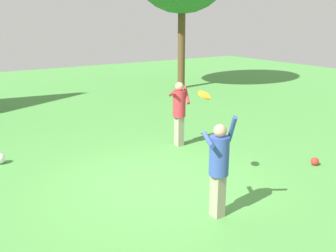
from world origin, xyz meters
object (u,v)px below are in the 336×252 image
object	(u,v)px
person_thrower	(219,163)
ball_white	(0,159)
ball_red	(315,161)
frisbee	(204,95)
person_catcher	(179,108)

from	to	relation	value
person_thrower	ball_white	bearing A→B (deg)	55.62
person_thrower	ball_red	distance (m)	3.67
frisbee	ball_red	size ratio (longest dim) A/B	1.82
person_thrower	ball_white	distance (m)	5.57
person_catcher	frisbee	distance (m)	2.82
person_thrower	ball_red	world-z (taller)	person_thrower
person_catcher	ball_red	size ratio (longest dim) A/B	9.12
person_thrower	person_catcher	distance (m)	3.94
person_thrower	frisbee	xyz separation A→B (m)	(0.55, 1.13, 0.92)
ball_white	person_thrower	bearing A→B (deg)	-60.46
person_thrower	frisbee	world-z (taller)	frisbee
person_catcher	ball_white	size ratio (longest dim) A/B	6.72
person_catcher	frisbee	size ratio (longest dim) A/B	5.01
frisbee	ball_red	xyz separation A→B (m)	(2.96, -0.55, -1.83)
ball_red	ball_white	xyz separation A→B (m)	(-6.22, 4.20, 0.03)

